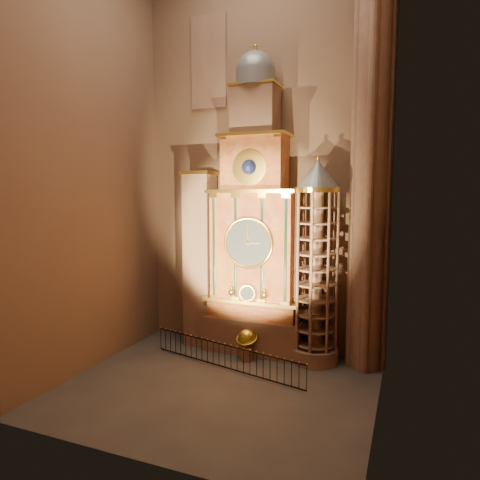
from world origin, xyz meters
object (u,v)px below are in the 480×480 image
at_px(portrait_tower, 200,258).
at_px(celestial_globe, 247,342).
at_px(iron_railing, 225,356).
at_px(astronomical_clock, 255,234).
at_px(stair_turret, 316,264).

distance_m(portrait_tower, celestial_globe, 5.58).
bearing_deg(celestial_globe, iron_railing, -109.31).
relative_size(astronomical_clock, celestial_globe, 10.04).
relative_size(stair_turret, iron_railing, 1.21).
xyz_separation_m(portrait_tower, stair_turret, (6.90, -0.28, 0.12)).
bearing_deg(iron_railing, astronomical_clock, 80.38).
bearing_deg(iron_railing, stair_turret, 34.21).
bearing_deg(celestial_globe, astronomical_clock, 92.63).
bearing_deg(stair_turret, celestial_globe, -162.25).
bearing_deg(stair_turret, iron_railing, -145.79).
xyz_separation_m(portrait_tower, iron_railing, (2.89, -3.00, -4.47)).
height_order(stair_turret, iron_railing, stair_turret).
bearing_deg(portrait_tower, iron_railing, -46.08).
distance_m(astronomical_clock, celestial_globe, 5.84).
bearing_deg(portrait_tower, stair_turret, -2.33).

